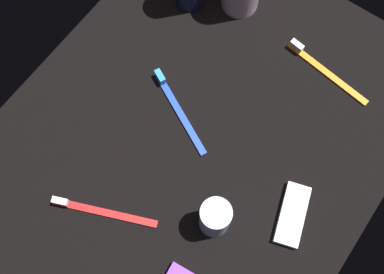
{
  "coord_description": "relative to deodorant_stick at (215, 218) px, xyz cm",
  "views": [
    {
      "loc": [
        -21.38,
        -15.35,
        78.04
      ],
      "look_at": [
        0.0,
        0.0,
        3.0
      ],
      "focal_mm": 43.8,
      "sensor_mm": 36.0,
      "label": 1
    }
  ],
  "objects": [
    {
      "name": "ground_plane",
      "position": [
        9.3,
        11.1,
        -5.23
      ],
      "size": [
        84.0,
        64.0,
        1.2
      ],
      "primitive_type": "cube",
      "color": "black"
    },
    {
      "name": "deodorant_stick",
      "position": [
        0.0,
        0.0,
        0.0
      ],
      "size": [
        4.93,
        4.93,
        9.27
      ],
      "primitive_type": "cylinder",
      "color": "silver",
      "rests_on": "ground_plane"
    },
    {
      "name": "toothbrush_blue",
      "position": [
        13.09,
        17.21,
        -4.03
      ],
      "size": [
        8.87,
        16.75,
        2.1
      ],
      "color": "blue",
      "rests_on": "ground_plane"
    },
    {
      "name": "toothbrush_orange",
      "position": [
        35.01,
        -0.25,
        -4.03
      ],
      "size": [
        3.5,
        18.01,
        2.1
      ],
      "color": "orange",
      "rests_on": "ground_plane"
    },
    {
      "name": "toothbrush_red",
      "position": [
        -9.68,
        16.7,
        -4.03
      ],
      "size": [
        8.13,
        17.04,
        2.1
      ],
      "color": "red",
      "rests_on": "ground_plane"
    },
    {
      "name": "snack_bar_white",
      "position": [
        8.54,
        -9.88,
        -3.88
      ],
      "size": [
        11.13,
        7.05,
        1.5
      ],
      "primitive_type": "cube",
      "rotation": [
        0.0,
        0.0,
        0.32
      ],
      "color": "white",
      "rests_on": "ground_plane"
    }
  ]
}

